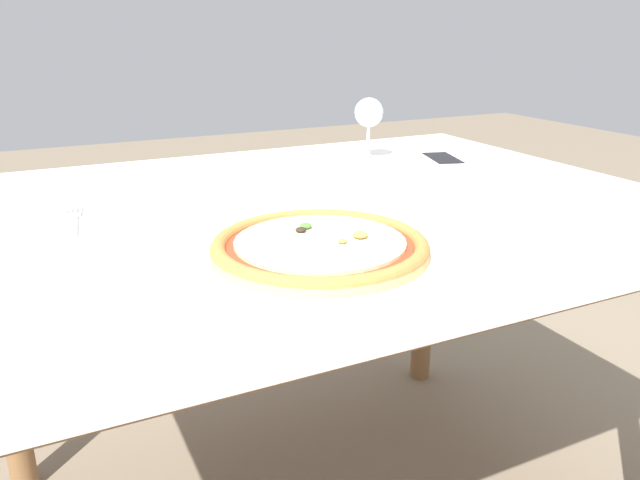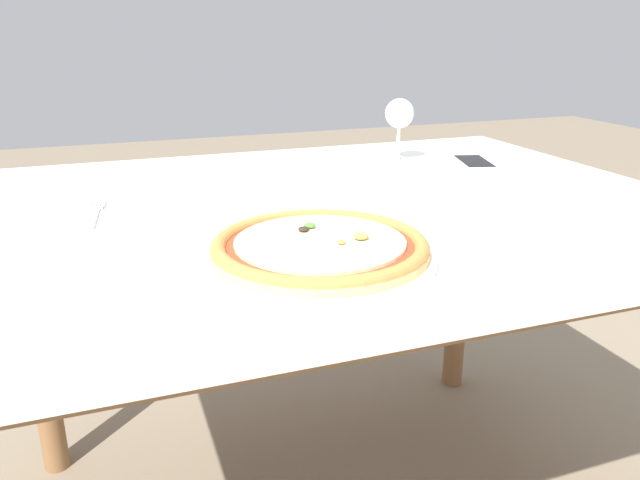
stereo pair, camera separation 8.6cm
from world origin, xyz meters
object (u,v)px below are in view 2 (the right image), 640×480
fork (94,213)px  wine_glass_far_left (399,116)px  dining_table (328,246)px  pizza_plate (320,249)px  cell_phone (474,163)px

fork → wine_glass_far_left: bearing=17.0°
dining_table → wine_glass_far_left: size_ratio=9.14×
pizza_plate → wine_glass_far_left: bearing=54.3°
dining_table → cell_phone: 0.48m
wine_glass_far_left → cell_phone: (0.15, -0.10, -0.10)m
fork → wine_glass_far_left: 0.73m
pizza_plate → fork: (-0.29, 0.34, -0.01)m
fork → cell_phone: size_ratio=1.08×
cell_phone → dining_table: bearing=-156.3°
dining_table → fork: (-0.40, 0.08, 0.08)m
dining_table → pizza_plate: pizza_plate is taller
cell_phone → wine_glass_far_left: bearing=146.9°
pizza_plate → wine_glass_far_left: (0.40, 0.55, 0.09)m
wine_glass_far_left → fork: bearing=-163.0°
fork → cell_phone: 0.84m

